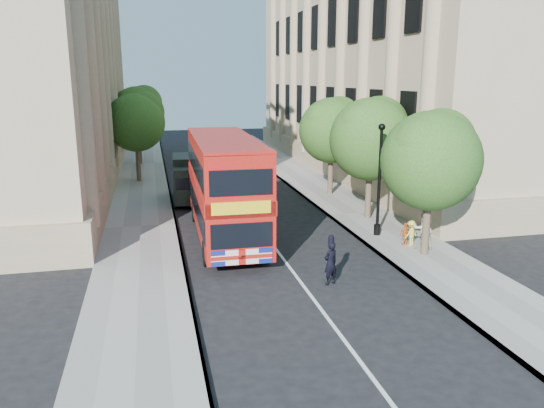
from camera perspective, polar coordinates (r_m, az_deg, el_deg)
ground at (r=18.31m, az=4.34°, el=-9.99°), size 120.00×120.00×0.00m
pavement_right at (r=29.09m, az=9.36°, el=-1.07°), size 3.50×80.00×0.12m
pavement_left at (r=27.00m, az=-13.89°, el=-2.43°), size 3.50×80.00×0.12m
building_right at (r=44.27m, az=12.78°, el=15.40°), size 12.00×38.00×18.00m
building_left at (r=40.99m, az=-26.11°, el=14.58°), size 12.00×38.00×18.00m
tree_right_near at (r=22.16m, az=16.80°, el=5.05°), size 4.00×4.00×6.08m
tree_right_mid at (r=27.47m, az=10.65°, el=7.34°), size 4.20×4.20×6.37m
tree_right_far at (r=33.04m, az=6.49°, el=8.26°), size 4.00×4.00×6.15m
tree_left_far at (r=38.16m, az=-14.39°, el=8.82°), size 4.00×4.00×6.30m
tree_left_back at (r=46.12m, az=-14.22°, el=9.89°), size 4.20×4.20×6.65m
lamp_post at (r=24.67m, az=11.45°, el=2.07°), size 0.32×0.32×5.16m
double_decker_bus at (r=24.08m, az=-5.11°, el=2.07°), size 2.83×10.00×4.59m
box_van at (r=31.92m, az=-8.81°, el=2.56°), size 2.12×4.78×2.69m
police_constable at (r=19.19m, az=6.31°, el=-6.35°), size 0.68×0.56×1.59m
woman_pedestrian at (r=23.35m, az=15.93°, el=-2.48°), size 0.95×0.76×1.89m
child_a at (r=23.89m, az=14.14°, el=-3.14°), size 0.62×0.37×0.99m
child_b at (r=23.82m, az=14.73°, el=-3.05°), size 0.84×0.68×1.13m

